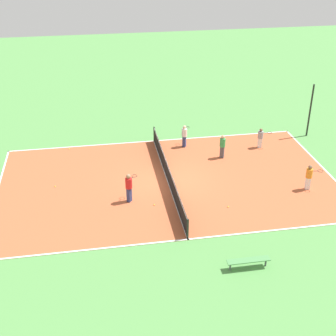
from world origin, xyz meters
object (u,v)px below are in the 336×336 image
object	(u,v)px
player_far_green	(222,145)
player_baseline_gray	(261,137)
tennis_ball_midcourt	(228,207)
fence_post_back_left	(310,111)
bench	(248,261)
player_center_orange	(309,176)
player_far_white	(184,135)
tennis_ball_right_alley	(69,149)
tennis_ball_left_sideline	(55,186)
player_coach_red	(129,186)
tennis_ball_near_net	(154,205)
tennis_net	(168,173)

from	to	relation	value
player_far_green	player_baseline_gray	world-z (taller)	player_far_green
tennis_ball_midcourt	fence_post_back_left	distance (m)	11.57
bench	player_center_orange	xyz separation A→B (m)	(-5.92, 5.48, 0.49)
player_far_green	fence_post_back_left	xyz separation A→B (m)	(-2.33, 6.85, 0.98)
player_far_white	player_baseline_gray	distance (m)	5.06
player_center_orange	tennis_ball_right_alley	size ratio (longest dim) A/B	22.39
tennis_ball_midcourt	tennis_ball_right_alley	xyz separation A→B (m)	(-8.64, -8.46, 0.00)
player_far_white	tennis_ball_right_alley	bearing A→B (deg)	113.16
player_baseline_gray	tennis_ball_left_sideline	bearing A→B (deg)	-161.42
player_coach_red	player_baseline_gray	size ratio (longest dim) A/B	1.22
bench	player_far_white	size ratio (longest dim) A/B	1.27
player_center_orange	tennis_ball_near_net	distance (m)	8.87
player_center_orange	tennis_ball_midcourt	bearing A→B (deg)	-158.94
tennis_net	fence_post_back_left	size ratio (longest dim) A/B	2.98
player_baseline_gray	tennis_ball_midcourt	world-z (taller)	player_baseline_gray
tennis_ball_near_net	tennis_ball_right_alley	world-z (taller)	same
player_far_white	tennis_ball_near_net	distance (m)	7.58
tennis_ball_near_net	tennis_ball_left_sideline	xyz separation A→B (m)	(-2.89, -5.33, 0.00)
tennis_net	player_far_white	bearing A→B (deg)	157.15
player_baseline_gray	fence_post_back_left	xyz separation A→B (m)	(-1.30, 3.94, 1.09)
tennis_net	tennis_ball_midcourt	size ratio (longest dim) A/B	165.54
player_center_orange	tennis_ball_right_alley	bearing A→B (deg)	159.40
bench	player_center_orange	bearing A→B (deg)	47.24
player_center_orange	tennis_ball_left_sideline	size ratio (longest dim) A/B	22.39
tennis_ball_right_alley	player_baseline_gray	bearing A→B (deg)	81.55
tennis_ball_near_net	tennis_ball_midcourt	bearing A→B (deg)	77.36
tennis_net	player_center_orange	xyz separation A→B (m)	(2.21, 7.66, 0.31)
tennis_ball_near_net	tennis_ball_midcourt	distance (m)	3.95
player_far_green	tennis_ball_midcourt	bearing A→B (deg)	-72.11
player_center_orange	player_far_green	xyz separation A→B (m)	(-4.65, -3.73, 0.02)
player_center_orange	fence_post_back_left	xyz separation A→B (m)	(-6.98, 3.12, 1.00)
tennis_ball_near_net	fence_post_back_left	size ratio (longest dim) A/B	0.02
player_far_white	player_baseline_gray	bearing A→B (deg)	-71.54
tennis_ball_right_alley	fence_post_back_left	bearing A→B (deg)	88.03
player_baseline_gray	fence_post_back_left	size ratio (longest dim) A/B	0.36
tennis_net	player_center_orange	world-z (taller)	player_center_orange
player_baseline_gray	player_far_green	bearing A→B (deg)	-154.68
player_baseline_gray	tennis_ball_left_sideline	size ratio (longest dim) A/B	20.16
player_coach_red	tennis_ball_near_net	distance (m)	1.70
tennis_ball_right_alley	player_coach_red	bearing A→B (deg)	25.09
player_baseline_gray	tennis_ball_near_net	size ratio (longest dim) A/B	20.16
player_far_white	player_center_orange	distance (m)	8.83
fence_post_back_left	player_far_white	bearing A→B (deg)	-87.99
tennis_net	tennis_ball_near_net	world-z (taller)	tennis_net
bench	player_far_white	world-z (taller)	player_far_white
player_baseline_gray	tennis_net	bearing A→B (deg)	-147.29
bench	tennis_ball_near_net	distance (m)	6.62
player_center_orange	player_baseline_gray	xyz separation A→B (m)	(-5.68, -0.82, -0.09)
tennis_net	player_far_green	bearing A→B (deg)	121.77
tennis_ball_right_alley	tennis_ball_near_net	bearing A→B (deg)	30.62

